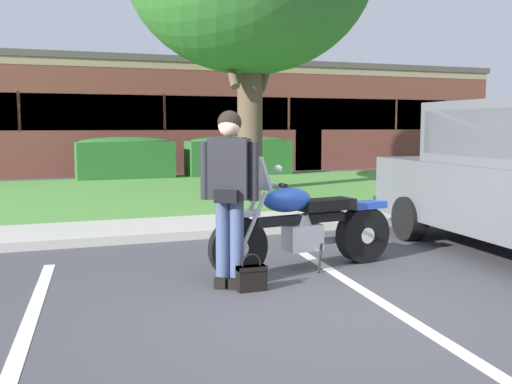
{
  "coord_description": "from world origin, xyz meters",
  "views": [
    {
      "loc": [
        -2.42,
        -4.65,
        1.56
      ],
      "look_at": [
        -0.15,
        1.39,
        0.85
      ],
      "focal_mm": 42.34,
      "sensor_mm": 36.0,
      "label": 1
    }
  ],
  "objects_px": {
    "hedge_left": "(125,157)",
    "handbag": "(252,276)",
    "hedge_center_left": "(239,155)",
    "motorcycle": "(310,225)",
    "brick_building": "(139,117)",
    "rider_person": "(229,185)"
  },
  "relations": [
    {
      "from": "motorcycle",
      "to": "handbag",
      "type": "distance_m",
      "value": 1.14
    },
    {
      "from": "handbag",
      "to": "brick_building",
      "type": "distance_m",
      "value": 18.86
    },
    {
      "from": "hedge_center_left",
      "to": "handbag",
      "type": "bearing_deg",
      "value": -108.45
    },
    {
      "from": "brick_building",
      "to": "motorcycle",
      "type": "bearing_deg",
      "value": -93.93
    },
    {
      "from": "rider_person",
      "to": "hedge_left",
      "type": "distance_m",
      "value": 12.09
    },
    {
      "from": "rider_person",
      "to": "hedge_center_left",
      "type": "height_order",
      "value": "rider_person"
    },
    {
      "from": "handbag",
      "to": "hedge_left",
      "type": "bearing_deg",
      "value": 86.97
    },
    {
      "from": "motorcycle",
      "to": "brick_building",
      "type": "distance_m",
      "value": 18.15
    },
    {
      "from": "motorcycle",
      "to": "hedge_center_left",
      "type": "distance_m",
      "value": 12.12
    },
    {
      "from": "brick_building",
      "to": "hedge_center_left",
      "type": "bearing_deg",
      "value": -72.92
    },
    {
      "from": "handbag",
      "to": "rider_person",
      "type": "bearing_deg",
      "value": 121.88
    },
    {
      "from": "hedge_center_left",
      "to": "brick_building",
      "type": "height_order",
      "value": "brick_building"
    },
    {
      "from": "rider_person",
      "to": "hedge_center_left",
      "type": "bearing_deg",
      "value": 70.62
    },
    {
      "from": "brick_building",
      "to": "handbag",
      "type": "bearing_deg",
      "value": -96.56
    },
    {
      "from": "motorcycle",
      "to": "hedge_left",
      "type": "bearing_deg",
      "value": 91.25
    },
    {
      "from": "handbag",
      "to": "hedge_center_left",
      "type": "bearing_deg",
      "value": 71.55
    },
    {
      "from": "motorcycle",
      "to": "hedge_center_left",
      "type": "xyz_separation_m",
      "value": [
        3.2,
        11.69,
        0.16
      ]
    },
    {
      "from": "rider_person",
      "to": "hedge_left",
      "type": "bearing_deg",
      "value": 86.25
    },
    {
      "from": "hedge_left",
      "to": "rider_person",
      "type": "bearing_deg",
      "value": -93.75
    },
    {
      "from": "rider_person",
      "to": "hedge_center_left",
      "type": "distance_m",
      "value": 12.79
    },
    {
      "from": "rider_person",
      "to": "hedge_left",
      "type": "relative_size",
      "value": 0.62
    },
    {
      "from": "hedge_left",
      "to": "handbag",
      "type": "bearing_deg",
      "value": -93.03
    }
  ]
}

